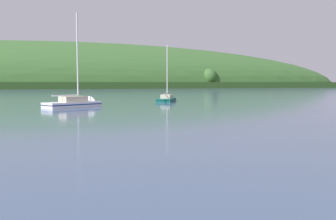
% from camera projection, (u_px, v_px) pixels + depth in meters
% --- Properties ---
extents(far_shoreline_hill, '(555.46, 145.79, 62.51)m').
position_uv_depth(far_shoreline_hill, '(72.00, 88.00, 257.44)').
color(far_shoreline_hill, '#27431B').
rests_on(far_shoreline_hill, ground).
extents(sailboat_near_mooring, '(9.51, 7.86, 15.34)m').
position_uv_depth(sailboat_near_mooring, '(79.00, 105.00, 56.51)').
color(sailboat_near_mooring, white).
rests_on(sailboat_near_mooring, ground).
extents(sailboat_midwater_white, '(5.53, 8.26, 12.11)m').
position_uv_depth(sailboat_midwater_white, '(167.00, 101.00, 72.38)').
color(sailboat_midwater_white, '#0F564C').
rests_on(sailboat_midwater_white, ground).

